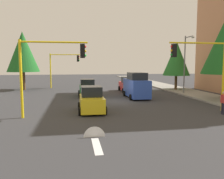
% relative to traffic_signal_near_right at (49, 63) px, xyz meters
% --- Properties ---
extents(ground_plane, '(120.00, 120.00, 0.00)m').
position_rel_traffic_signal_near_right_xyz_m(ground_plane, '(-6.00, 5.64, -3.78)').
color(ground_plane, '#353538').
extents(sidewalk_kerb, '(80.00, 4.00, 0.15)m').
position_rel_traffic_signal_near_right_xyz_m(sidewalk_kerb, '(-11.00, 16.14, -3.70)').
color(sidewalk_kerb, gray).
rests_on(sidewalk_kerb, ground).
extents(lane_arrow_near, '(2.40, 1.10, 1.10)m').
position_rel_traffic_signal_near_right_xyz_m(lane_arrow_near, '(5.51, 2.64, -3.77)').
color(lane_arrow_near, silver).
rests_on(lane_arrow_near, ground).
extents(traffic_signal_near_right, '(0.36, 4.59, 5.31)m').
position_rel_traffic_signal_near_right_xyz_m(traffic_signal_near_right, '(0.00, 0.00, 0.00)').
color(traffic_signal_near_right, yellow).
rests_on(traffic_signal_near_right, ground).
extents(traffic_signal_near_left, '(0.36, 4.59, 5.40)m').
position_rel_traffic_signal_near_right_xyz_m(traffic_signal_near_left, '(-0.00, 11.29, 0.06)').
color(traffic_signal_near_left, yellow).
rests_on(traffic_signal_near_left, ground).
extents(traffic_signal_far_right, '(0.36, 4.59, 5.24)m').
position_rel_traffic_signal_near_right_xyz_m(traffic_signal_far_right, '(-20.00, 0.01, -0.05)').
color(traffic_signal_far_right, yellow).
rests_on(traffic_signal_far_right, ground).
extents(street_lamp_curbside, '(2.15, 0.28, 7.00)m').
position_rel_traffic_signal_near_right_xyz_m(street_lamp_curbside, '(-9.61, 14.84, 0.57)').
color(street_lamp_curbside, slate).
rests_on(street_lamp_curbside, ground).
extents(tree_roadside_mid, '(3.69, 3.69, 6.72)m').
position_rel_traffic_signal_near_right_xyz_m(tree_roadside_mid, '(-14.00, 15.64, 0.62)').
color(tree_roadside_mid, brown).
rests_on(tree_roadside_mid, ground).
extents(tree_opposite_side, '(4.46, 4.46, 8.17)m').
position_rel_traffic_signal_near_right_xyz_m(tree_opposite_side, '(-18.00, -5.36, 1.59)').
color(tree_opposite_side, brown).
rests_on(tree_opposite_side, ground).
extents(delivery_van_blue, '(4.80, 2.22, 2.77)m').
position_rel_traffic_signal_near_right_xyz_m(delivery_van_blue, '(-7.97, 8.34, -2.50)').
color(delivery_van_blue, blue).
rests_on(delivery_van_blue, ground).
extents(car_red, '(4.17, 1.95, 1.98)m').
position_rel_traffic_signal_near_right_xyz_m(car_red, '(-13.83, 8.71, -2.88)').
color(car_red, red).
rests_on(car_red, ground).
extents(car_yellow, '(3.63, 2.06, 1.98)m').
position_rel_traffic_signal_near_right_xyz_m(car_yellow, '(-1.32, 2.96, -2.88)').
color(car_yellow, yellow).
rests_on(car_yellow, ground).
extents(car_green, '(3.84, 2.04, 1.98)m').
position_rel_traffic_signal_near_right_xyz_m(car_green, '(-9.96, 3.13, -2.88)').
color(car_green, '#1E7238').
rests_on(car_green, ground).
extents(pedestrian_crossing, '(0.40, 0.24, 1.70)m').
position_rel_traffic_signal_near_right_xyz_m(pedestrian_crossing, '(1.15, 12.44, -2.87)').
color(pedestrian_crossing, '#262638').
rests_on(pedestrian_crossing, ground).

